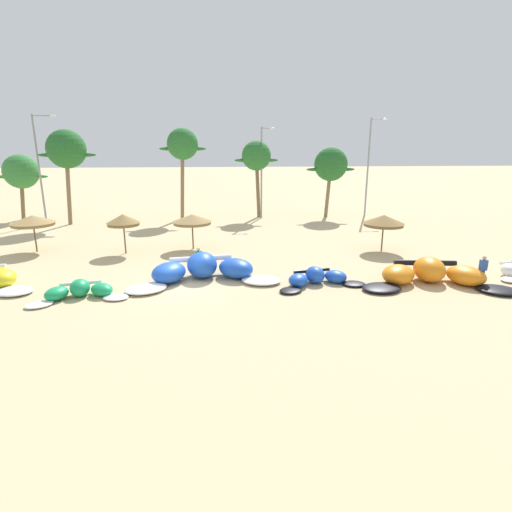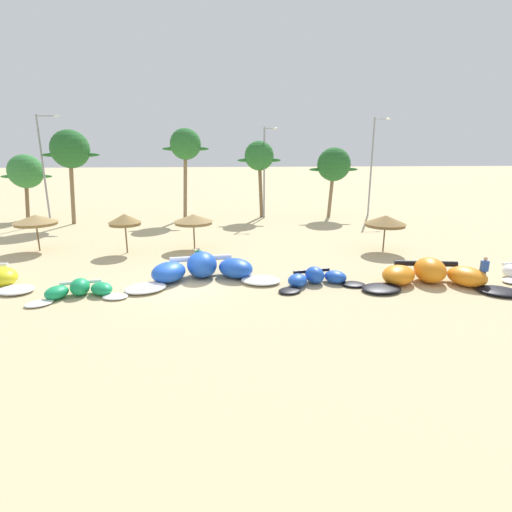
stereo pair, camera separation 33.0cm
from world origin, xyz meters
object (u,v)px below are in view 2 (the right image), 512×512
object	(u,v)px
beach_umbrella_near_palms	(193,219)
beach_umbrella_outermost	(385,221)
person_by_umbrellas	(199,261)
palm_center_left	(259,157)
beach_umbrella_near_van	(35,220)
lamppost_west_center	(265,169)
kite_left_of_center	(203,270)
lamppost_west	(45,164)
kite_left	(79,290)
palm_left_of_gap	(185,145)
palm_left	(70,150)
beach_umbrella_middle	(125,220)
palm_leftmost	(26,172)
person_near_kites	(484,272)
kite_right_of_center	(432,275)
lamppost_east_center	(373,162)
palm_center_right	(334,165)
kite_center	(317,278)

from	to	relation	value
beach_umbrella_near_palms	beach_umbrella_outermost	size ratio (longest dim) A/B	0.98
person_by_umbrellas	palm_center_left	size ratio (longest dim) A/B	0.21
beach_umbrella_near_van	beach_umbrella_outermost	bearing A→B (deg)	-4.77
beach_umbrella_near_palms	lamppost_west_center	xyz separation A→B (m)	(6.35, 12.51, 2.84)
kite_left_of_center	lamppost_west	size ratio (longest dim) A/B	0.86
kite_left	palm_left_of_gap	bearing A→B (deg)	81.01
lamppost_west_center	palm_left_of_gap	bearing A→B (deg)	178.47
palm_left	palm_left_of_gap	bearing A→B (deg)	11.45
kite_left_of_center	beach_umbrella_near_van	xyz separation A→B (m)	(-11.80, 7.28, 1.66)
beach_umbrella_middle	person_by_umbrellas	size ratio (longest dim) A/B	1.67
palm_leftmost	person_by_umbrellas	bearing A→B (deg)	-47.94
beach_umbrella_middle	kite_left	bearing A→B (deg)	-92.57
beach_umbrella_near_palms	palm_leftmost	distance (m)	22.34
beach_umbrella_outermost	palm_left_of_gap	size ratio (longest dim) A/B	0.32
person_near_kites	person_by_umbrellas	size ratio (longest dim) A/B	1.00
beach_umbrella_near_van	beach_umbrella_near_palms	distance (m)	10.87
kite_right_of_center	lamppost_east_center	bearing A→B (deg)	78.42
palm_left	lamppost_west	bearing A→B (deg)	166.49
kite_left_of_center	palm_left	xyz separation A→B (m)	(-12.63, 17.67, 6.26)
kite_left	person_by_umbrellas	size ratio (longest dim) A/B	2.92
beach_umbrella_middle	beach_umbrella_near_palms	xyz separation A→B (m)	(4.56, 0.79, -0.17)
kite_right_of_center	palm_left_of_gap	xyz separation A→B (m)	(-14.59, 21.59, 6.71)
beach_umbrella_outermost	lamppost_west_center	world-z (taller)	lamppost_west_center
lamppost_west_center	palm_left	bearing A→B (deg)	-174.11
beach_umbrella_outermost	person_by_umbrellas	distance (m)	13.39
person_by_umbrellas	lamppost_east_center	world-z (taller)	lamppost_east_center
beach_umbrella_middle	beach_umbrella_near_palms	size ratio (longest dim) A/B	0.98
beach_umbrella_near_van	palm_left	size ratio (longest dim) A/B	0.34
palm_left_of_gap	lamppost_west	distance (m)	13.08
beach_umbrella_near_palms	lamppost_east_center	xyz separation A→B (m)	(17.69, 13.38, 3.38)
palm_center_right	lamppost_east_center	bearing A→B (deg)	10.67
beach_umbrella_near_van	lamppost_west_center	bearing A→B (deg)	35.44
kite_right_of_center	lamppost_west	size ratio (longest dim) A/B	0.83
kite_right_of_center	palm_leftmost	size ratio (longest dim) A/B	1.28
beach_umbrella_outermost	lamppost_west	xyz separation A→B (m)	(-27.63, 13.04, 3.40)
palm_left	kite_right_of_center	bearing A→B (deg)	-38.17
kite_right_of_center	beach_umbrella_near_van	size ratio (longest dim) A/B	2.82
beach_umbrella_near_palms	kite_right_of_center	bearing A→B (deg)	-34.04
palm_center_left	palm_leftmost	bearing A→B (deg)	178.20
palm_left	lamppost_east_center	xyz separation A→B (m)	(29.38, 2.74, -1.28)
beach_umbrella_middle	person_near_kites	distance (m)	21.96
kite_center	beach_umbrella_outermost	world-z (taller)	beach_umbrella_outermost
beach_umbrella_outermost	person_near_kites	world-z (taller)	beach_umbrella_outermost
person_near_kites	person_by_umbrellas	world-z (taller)	same
beach_umbrella_middle	palm_left_of_gap	bearing A→B (deg)	77.10
lamppost_west_center	palm_center_left	bearing A→B (deg)	131.59
palm_leftmost	lamppost_east_center	bearing A→B (deg)	-0.77
beach_umbrella_near_palms	palm_center_left	xyz separation A→B (m)	(5.81, 13.13, 3.97)
lamppost_west_center	lamppost_east_center	xyz separation A→B (m)	(11.33, 0.87, 0.55)
palm_center_right	lamppost_west_center	xyz separation A→B (m)	(-6.99, -0.05, -0.33)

